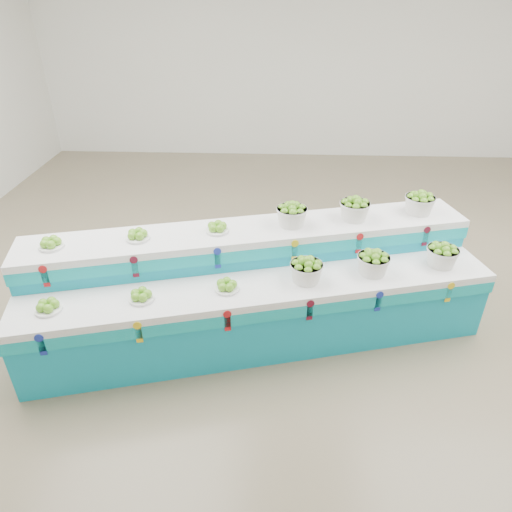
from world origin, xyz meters
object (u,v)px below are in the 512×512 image
Objects in this scene: basket_upper_right at (420,203)px; plate_upper_mid at (137,234)px; basket_lower_left at (306,270)px; display_stand at (256,288)px.

plate_upper_mid is at bearing -165.76° from basket_upper_right.
basket_lower_left is 1.35× the size of plate_upper_mid.
basket_lower_left is at bearing -143.88° from basket_upper_right.
plate_upper_mid is at bearing 165.67° from display_stand.
basket_lower_left is (0.46, -0.16, 0.32)m from display_stand.
display_stand is 14.55× the size of basket_upper_right.
basket_lower_left is 1.48m from basket_upper_right.
display_stand is at bearing -157.00° from basket_upper_right.
display_stand is at bearing -0.10° from plate_upper_mid.
basket_upper_right reaches higher than plate_upper_mid.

